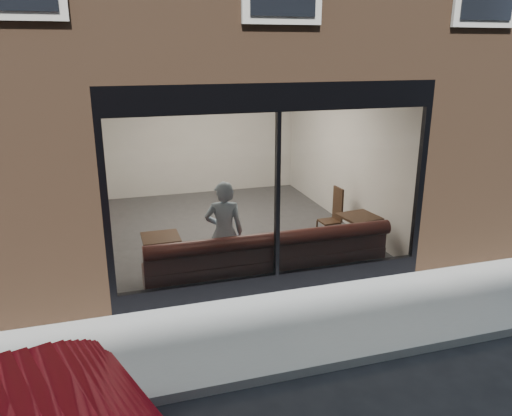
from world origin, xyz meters
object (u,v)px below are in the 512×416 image
object	(u,v)px
person	(224,233)
banquette	(268,268)
cafe_chair_right	(329,221)
cafe_table_right	(359,217)
cafe_table_left	(161,237)

from	to	relation	value
person	banquette	bearing A→B (deg)	175.63
cafe_chair_right	cafe_table_right	bearing A→B (deg)	86.49
cafe_table_left	banquette	bearing A→B (deg)	-18.41
person	cafe_table_right	distance (m)	2.63
banquette	cafe_table_left	xyz separation A→B (m)	(-1.65, 0.55, 0.52)
person	cafe_table_right	xyz separation A→B (m)	(2.60, 0.35, -0.10)
person	cafe_chair_right	world-z (taller)	person
banquette	cafe_chair_right	world-z (taller)	banquette
banquette	person	xyz separation A→B (m)	(-0.68, 0.20, 0.62)
banquette	cafe_table_left	distance (m)	1.82
cafe_table_left	cafe_table_right	distance (m)	3.57
banquette	person	bearing A→B (deg)	163.84
cafe_table_right	cafe_chair_right	distance (m)	1.33
cafe_table_left	cafe_table_right	xyz separation A→B (m)	(3.57, 0.00, 0.00)
banquette	cafe_table_right	bearing A→B (deg)	15.98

